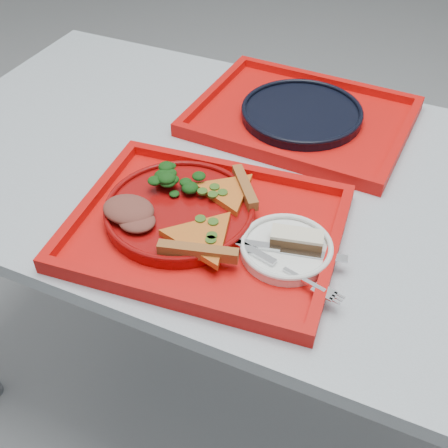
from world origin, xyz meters
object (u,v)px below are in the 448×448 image
(tray_main, at_px, (206,230))
(dinner_plate, at_px, (180,212))
(tray_far, at_px, (301,120))
(navy_plate, at_px, (302,114))
(dessert_bar, at_px, (297,238))

(tray_main, distance_m, dinner_plate, 0.06)
(tray_far, bearing_deg, tray_main, -92.79)
(tray_far, xyz_separation_m, navy_plate, (0.00, 0.00, 0.01))
(tray_main, xyz_separation_m, dessert_bar, (0.16, 0.01, 0.03))
(dinner_plate, xyz_separation_m, dessert_bar, (0.21, 0.00, 0.02))
(tray_main, bearing_deg, dinner_plate, 164.23)
(tray_far, xyz_separation_m, dessert_bar, (0.12, -0.39, 0.03))
(tray_far, bearing_deg, navy_plate, 0.00)
(tray_main, xyz_separation_m, navy_plate, (0.04, 0.40, 0.01))
(tray_main, height_order, navy_plate, navy_plate)
(tray_main, relative_size, dessert_bar, 5.04)
(navy_plate, distance_m, dessert_bar, 0.41)
(tray_far, height_order, dessert_bar, dessert_bar)
(tray_main, height_order, tray_far, same)
(tray_far, relative_size, navy_plate, 1.73)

